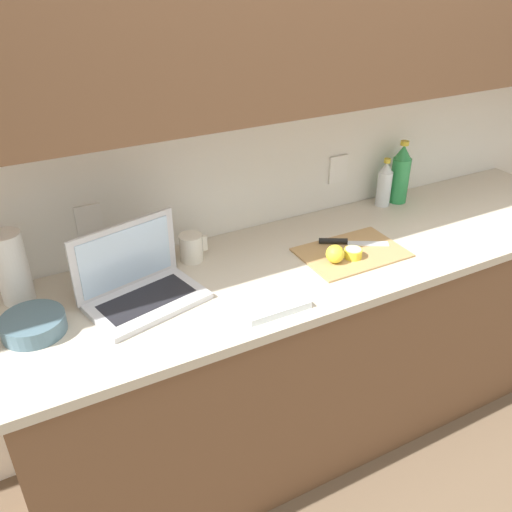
{
  "coord_description": "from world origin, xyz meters",
  "views": [
    {
      "loc": [
        -1.1,
        -1.45,
        1.92
      ],
      "look_at": [
        -0.34,
        -0.01,
        0.97
      ],
      "focal_mm": 38.0,
      "sensor_mm": 36.0,
      "label": 1
    }
  ],
  "objects_px": {
    "cutting_board": "(352,253)",
    "lemon_half_cut": "(353,253)",
    "paper_towel_roll": "(12,268)",
    "measuring_cup": "(191,248)",
    "bowl_white": "(33,325)",
    "lemon_whole_beside": "(335,254)",
    "bottle_oil_tall": "(384,184)",
    "laptop": "(138,283)",
    "bottle_green_soda": "(400,174)",
    "knife": "(342,242)"
  },
  "relations": [
    {
      "from": "knife",
      "to": "measuring_cup",
      "type": "bearing_deg",
      "value": -167.69
    },
    {
      "from": "laptop",
      "to": "cutting_board",
      "type": "bearing_deg",
      "value": -19.66
    },
    {
      "from": "laptop",
      "to": "knife",
      "type": "bearing_deg",
      "value": -14.61
    },
    {
      "from": "knife",
      "to": "bowl_white",
      "type": "xyz_separation_m",
      "value": [
        -1.14,
        -0.01,
        0.01
      ]
    },
    {
      "from": "cutting_board",
      "to": "bottle_oil_tall",
      "type": "distance_m",
      "value": 0.49
    },
    {
      "from": "laptop",
      "to": "bottle_oil_tall",
      "type": "height_order",
      "value": "laptop"
    },
    {
      "from": "measuring_cup",
      "to": "bowl_white",
      "type": "height_order",
      "value": "measuring_cup"
    },
    {
      "from": "knife",
      "to": "bottle_green_soda",
      "type": "bearing_deg",
      "value": 54.91
    },
    {
      "from": "cutting_board",
      "to": "bowl_white",
      "type": "distance_m",
      "value": 1.14
    },
    {
      "from": "bowl_white",
      "to": "cutting_board",
      "type": "bearing_deg",
      "value": -3.24
    },
    {
      "from": "measuring_cup",
      "to": "bottle_green_soda",
      "type": "bearing_deg",
      "value": 2.86
    },
    {
      "from": "cutting_board",
      "to": "bottle_green_soda",
      "type": "xyz_separation_m",
      "value": [
        0.47,
        0.29,
        0.13
      ]
    },
    {
      "from": "cutting_board",
      "to": "bottle_green_soda",
      "type": "height_order",
      "value": "bottle_green_soda"
    },
    {
      "from": "cutting_board",
      "to": "lemon_half_cut",
      "type": "height_order",
      "value": "lemon_half_cut"
    },
    {
      "from": "laptop",
      "to": "knife",
      "type": "distance_m",
      "value": 0.8
    },
    {
      "from": "bowl_white",
      "to": "lemon_half_cut",
      "type": "bearing_deg",
      "value": -5.09
    },
    {
      "from": "lemon_half_cut",
      "to": "measuring_cup",
      "type": "distance_m",
      "value": 0.6
    },
    {
      "from": "laptop",
      "to": "bottle_oil_tall",
      "type": "distance_m",
      "value": 1.2
    },
    {
      "from": "cutting_board",
      "to": "bowl_white",
      "type": "height_order",
      "value": "bowl_white"
    },
    {
      "from": "cutting_board",
      "to": "bottle_oil_tall",
      "type": "relative_size",
      "value": 1.8
    },
    {
      "from": "paper_towel_roll",
      "to": "measuring_cup",
      "type": "bearing_deg",
      "value": -2.43
    },
    {
      "from": "cutting_board",
      "to": "measuring_cup",
      "type": "xyz_separation_m",
      "value": [
        -0.55,
        0.24,
        0.05
      ]
    },
    {
      "from": "knife",
      "to": "bottle_green_soda",
      "type": "height_order",
      "value": "bottle_green_soda"
    },
    {
      "from": "bowl_white",
      "to": "lemon_whole_beside",
      "type": "bearing_deg",
      "value": -5.32
    },
    {
      "from": "cutting_board",
      "to": "lemon_half_cut",
      "type": "bearing_deg",
      "value": -122.2
    },
    {
      "from": "knife",
      "to": "measuring_cup",
      "type": "height_order",
      "value": "measuring_cup"
    },
    {
      "from": "bottle_green_soda",
      "to": "paper_towel_roll",
      "type": "bearing_deg",
      "value": -179.1
    },
    {
      "from": "cutting_board",
      "to": "paper_towel_roll",
      "type": "xyz_separation_m",
      "value": [
        -1.15,
        0.27,
        0.12
      ]
    },
    {
      "from": "lemon_whole_beside",
      "to": "cutting_board",
      "type": "bearing_deg",
      "value": 17.3
    },
    {
      "from": "lemon_whole_beside",
      "to": "bottle_oil_tall",
      "type": "xyz_separation_m",
      "value": [
        0.49,
        0.33,
        0.06
      ]
    },
    {
      "from": "laptop",
      "to": "bowl_white",
      "type": "bearing_deg",
      "value": 170.46
    },
    {
      "from": "cutting_board",
      "to": "knife",
      "type": "xyz_separation_m",
      "value": [
        0.0,
        0.07,
        0.01
      ]
    },
    {
      "from": "cutting_board",
      "to": "measuring_cup",
      "type": "relative_size",
      "value": 3.7
    },
    {
      "from": "cutting_board",
      "to": "bottle_green_soda",
      "type": "relative_size",
      "value": 1.39
    },
    {
      "from": "laptop",
      "to": "lemon_whole_beside",
      "type": "height_order",
      "value": "laptop"
    },
    {
      "from": "bottle_oil_tall",
      "to": "measuring_cup",
      "type": "height_order",
      "value": "bottle_oil_tall"
    },
    {
      "from": "measuring_cup",
      "to": "bowl_white",
      "type": "bearing_deg",
      "value": -163.1
    },
    {
      "from": "laptop",
      "to": "paper_towel_roll",
      "type": "height_order",
      "value": "laptop"
    },
    {
      "from": "laptop",
      "to": "lemon_whole_beside",
      "type": "xyz_separation_m",
      "value": [
        0.7,
        -0.12,
        -0.02
      ]
    },
    {
      "from": "bottle_oil_tall",
      "to": "knife",
      "type": "bearing_deg",
      "value": -149.78
    },
    {
      "from": "bowl_white",
      "to": "laptop",
      "type": "bearing_deg",
      "value": 3.89
    },
    {
      "from": "laptop",
      "to": "lemon_half_cut",
      "type": "relative_size",
      "value": 6.19
    },
    {
      "from": "lemon_half_cut",
      "to": "bowl_white",
      "type": "relative_size",
      "value": 0.35
    },
    {
      "from": "lemon_whole_beside",
      "to": "measuring_cup",
      "type": "height_order",
      "value": "measuring_cup"
    },
    {
      "from": "bottle_green_soda",
      "to": "bowl_white",
      "type": "bearing_deg",
      "value": -171.9
    },
    {
      "from": "knife",
      "to": "lemon_half_cut",
      "type": "height_order",
      "value": "lemon_half_cut"
    },
    {
      "from": "bowl_white",
      "to": "measuring_cup",
      "type": "bearing_deg",
      "value": 16.9
    },
    {
      "from": "lemon_half_cut",
      "to": "paper_towel_roll",
      "type": "distance_m",
      "value": 1.18
    },
    {
      "from": "paper_towel_roll",
      "to": "lemon_half_cut",
      "type": "bearing_deg",
      "value": -14.98
    },
    {
      "from": "lemon_whole_beside",
      "to": "bottle_green_soda",
      "type": "distance_m",
      "value": 0.67
    }
  ]
}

